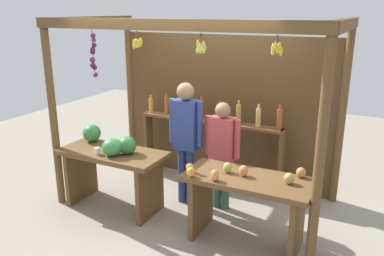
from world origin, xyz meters
The scene contains 7 objects.
ground_plane centered at (0.00, 0.00, 0.00)m, with size 12.00×12.00×0.00m, color gray.
market_stall centered at (0.00, 0.43, 1.41)m, with size 3.49×1.83×2.48m.
fruit_counter_left centered at (-0.94, -0.64, 0.68)m, with size 1.41×0.67×1.04m.
fruit_counter_right centered at (0.92, -0.65, 0.60)m, with size 1.41×0.64×0.93m.
bottle_shelf_unit centered at (-0.09, 0.65, 0.83)m, with size 2.24×0.22×1.34m.
vendor_man centered at (-0.13, -0.10, 1.01)m, with size 0.48×0.23×1.68m.
vendor_woman centered at (0.36, -0.02, 0.86)m, with size 0.48×0.20×1.45m.
Camera 1 is at (2.15, -4.44, 2.56)m, focal length 36.58 mm.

